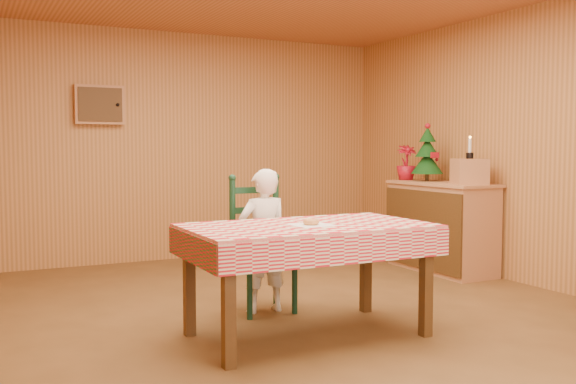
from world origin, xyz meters
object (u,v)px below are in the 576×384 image
Objects in this scene: seated_child at (263,241)px; crate at (469,171)px; shelf_unit at (441,227)px; ladder_chair at (260,247)px; dining_table at (307,236)px; christmas_tree at (427,155)px.

crate reaches higher than seated_child.
seated_child is 2.45m from shelf_unit.
ladder_chair reaches higher than shelf_unit.
dining_table is at bearing 90.00° from seated_child.
ladder_chair is at bearing -159.49° from christmas_tree.
christmas_tree is (0.01, 0.25, 0.74)m from shelf_unit.
christmas_tree reaches higher than dining_table.
christmas_tree is (-0.00, 0.65, 0.16)m from crate.
seated_child is 1.81× the size of christmas_tree.
crate is (2.35, 0.29, 0.49)m from seated_child.
seated_child is at bearing -163.65° from shelf_unit.
ladder_chair is 2.61m from christmas_tree.
shelf_unit is 2.00× the size of christmas_tree.
dining_table is at bearing -156.62° from crate.
seated_child is (0.00, 0.73, -0.13)m from dining_table.
crate is (2.35, 1.02, 0.37)m from dining_table.
christmas_tree is at bearing 88.02° from shelf_unit.
dining_table is 5.52× the size of crate.
seated_child is at bearing 90.00° from dining_table.
ladder_chair is 3.60× the size of crate.
christmas_tree is at bearing 35.31° from dining_table.
crate is 0.67m from christmas_tree.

